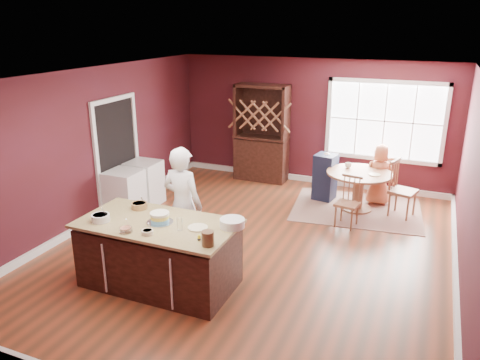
# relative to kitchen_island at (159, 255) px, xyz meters

# --- Properties ---
(room_shell) EXTENTS (7.00, 7.00, 7.00)m
(room_shell) POSITION_rel_kitchen_island_xyz_m (0.77, 1.52, 0.91)
(room_shell) COLOR brown
(room_shell) RESTS_ON ground
(window) EXTENTS (2.36, 0.10, 1.66)m
(window) POSITION_rel_kitchen_island_xyz_m (2.27, 4.99, 1.06)
(window) COLOR white
(window) RESTS_ON room_shell
(doorway) EXTENTS (0.08, 1.26, 2.13)m
(doorway) POSITION_rel_kitchen_island_xyz_m (-2.20, 2.12, 0.59)
(doorway) COLOR white
(doorway) RESTS_ON room_shell
(kitchen_island) EXTENTS (2.10, 1.10, 0.92)m
(kitchen_island) POSITION_rel_kitchen_island_xyz_m (0.00, 0.00, 0.00)
(kitchen_island) COLOR #42201A
(kitchen_island) RESTS_ON ground
(dining_table) EXTENTS (1.21, 1.21, 0.75)m
(dining_table) POSITION_rel_kitchen_island_xyz_m (2.03, 3.74, 0.10)
(dining_table) COLOR brown
(dining_table) RESTS_ON ground
(baker) EXTENTS (0.68, 0.48, 1.76)m
(baker) POSITION_rel_kitchen_island_xyz_m (-0.04, 0.76, 0.44)
(baker) COLOR white
(baker) RESTS_ON ground
(layer_cake) EXTENTS (0.35, 0.35, 0.14)m
(layer_cake) POSITION_rel_kitchen_island_xyz_m (0.04, 0.01, 0.55)
(layer_cake) COLOR silver
(layer_cake) RESTS_ON kitchen_island
(bowl_blue) EXTENTS (0.24, 0.24, 0.09)m
(bowl_blue) POSITION_rel_kitchen_island_xyz_m (-0.71, -0.25, 0.53)
(bowl_blue) COLOR white
(bowl_blue) RESTS_ON kitchen_island
(bowl_yellow) EXTENTS (0.23, 0.23, 0.08)m
(bowl_yellow) POSITION_rel_kitchen_island_xyz_m (-0.49, 0.31, 0.52)
(bowl_yellow) COLOR olive
(bowl_yellow) RESTS_ON kitchen_island
(bowl_pink) EXTENTS (0.17, 0.17, 0.06)m
(bowl_pink) POSITION_rel_kitchen_island_xyz_m (-0.20, -0.41, 0.51)
(bowl_pink) COLOR silver
(bowl_pink) RESTS_ON kitchen_island
(bowl_olive) EXTENTS (0.15, 0.15, 0.05)m
(bowl_olive) POSITION_rel_kitchen_island_xyz_m (0.08, -0.35, 0.51)
(bowl_olive) COLOR beige
(bowl_olive) RESTS_ON kitchen_island
(drinking_glass) EXTENTS (0.08, 0.08, 0.16)m
(drinking_glass) POSITION_rel_kitchen_island_xyz_m (0.39, -0.09, 0.56)
(drinking_glass) COLOR white
(drinking_glass) RESTS_ON kitchen_island
(dinner_plate) EXTENTS (0.26, 0.26, 0.02)m
(dinner_plate) POSITION_rel_kitchen_island_xyz_m (0.58, 0.04, 0.49)
(dinner_plate) COLOR beige
(dinner_plate) RESTS_ON kitchen_island
(white_tub) EXTENTS (0.32, 0.32, 0.11)m
(white_tub) POSITION_rel_kitchen_island_xyz_m (0.97, 0.25, 0.54)
(white_tub) COLOR silver
(white_tub) RESTS_ON kitchen_island
(stoneware_crock) EXTENTS (0.15, 0.15, 0.18)m
(stoneware_crock) POSITION_rel_kitchen_island_xyz_m (0.91, -0.34, 0.57)
(stoneware_crock) COLOR #472C1E
(stoneware_crock) RESTS_ON kitchen_island
(toy_figurine) EXTENTS (0.04, 0.04, 0.07)m
(toy_figurine) POSITION_rel_kitchen_island_xyz_m (0.76, -0.26, 0.52)
(toy_figurine) COLOR #FFF426
(toy_figurine) RESTS_ON kitchen_island
(rug) EXTENTS (2.55, 2.08, 0.01)m
(rug) POSITION_rel_kitchen_island_xyz_m (2.03, 3.74, -0.43)
(rug) COLOR brown
(rug) RESTS_ON ground
(chair_east) EXTENTS (0.54, 0.55, 1.07)m
(chair_east) POSITION_rel_kitchen_island_xyz_m (2.84, 3.74, 0.10)
(chair_east) COLOR brown
(chair_east) RESTS_ON ground
(chair_south) EXTENTS (0.44, 0.42, 0.91)m
(chair_south) POSITION_rel_kitchen_island_xyz_m (1.99, 2.90, 0.02)
(chair_south) COLOR brown
(chair_south) RESTS_ON ground
(chair_north) EXTENTS (0.48, 0.47, 0.91)m
(chair_north) POSITION_rel_kitchen_island_xyz_m (2.35, 4.57, 0.02)
(chair_north) COLOR brown
(chair_north) RESTS_ON ground
(seated_woman) EXTENTS (0.63, 0.45, 1.19)m
(seated_woman) POSITION_rel_kitchen_island_xyz_m (2.35, 4.23, 0.16)
(seated_woman) COLOR #BC6440
(seated_woman) RESTS_ON ground
(high_chair) EXTENTS (0.45, 0.45, 0.97)m
(high_chair) POSITION_rel_kitchen_island_xyz_m (1.32, 4.06, 0.05)
(high_chair) COLOR black
(high_chair) RESTS_ON ground
(toddler) EXTENTS (0.18, 0.14, 0.26)m
(toddler) POSITION_rel_kitchen_island_xyz_m (1.28, 4.09, 0.37)
(toddler) COLOR #8CA5BF
(toddler) RESTS_ON high_chair
(table_plate) EXTENTS (0.21, 0.21, 0.02)m
(table_plate) POSITION_rel_kitchen_island_xyz_m (2.31, 3.68, 0.32)
(table_plate) COLOR beige
(table_plate) RESTS_ON dining_table
(table_cup) EXTENTS (0.15, 0.15, 0.10)m
(table_cup) POSITION_rel_kitchen_island_xyz_m (1.78, 3.94, 0.36)
(table_cup) COLOR silver
(table_cup) RESTS_ON dining_table
(hutch) EXTENTS (1.17, 0.49, 2.14)m
(hutch) POSITION_rel_kitchen_island_xyz_m (-0.29, 4.74, 0.63)
(hutch) COLOR black
(hutch) RESTS_ON ground
(washer) EXTENTS (0.59, 0.57, 0.86)m
(washer) POSITION_rel_kitchen_island_xyz_m (-1.87, 1.80, -0.01)
(washer) COLOR silver
(washer) RESTS_ON ground
(dryer) EXTENTS (0.59, 0.57, 0.86)m
(dryer) POSITION_rel_kitchen_island_xyz_m (-1.87, 2.44, -0.01)
(dryer) COLOR white
(dryer) RESTS_ON ground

